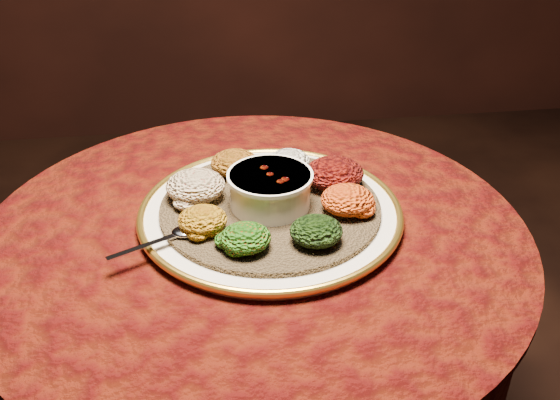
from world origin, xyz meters
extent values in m
cylinder|color=black|center=(0.00, 0.00, 0.34)|extent=(0.12, 0.12, 0.68)
cylinder|color=black|center=(0.00, 0.00, 0.70)|extent=(0.80, 0.80, 0.04)
cylinder|color=#3A0C04|center=(0.00, 0.00, 0.56)|extent=(0.93, 0.93, 0.34)
cylinder|color=#3A0C04|center=(0.00, 0.00, 0.73)|extent=(0.96, 0.96, 0.01)
cylinder|color=silver|center=(0.03, 0.03, 0.74)|extent=(0.56, 0.56, 0.02)
torus|color=gold|center=(0.03, 0.03, 0.75)|extent=(0.47, 0.47, 0.01)
cylinder|color=brown|center=(0.03, 0.03, 0.76)|extent=(0.46, 0.46, 0.01)
cylinder|color=white|center=(0.03, 0.03, 0.79)|extent=(0.14, 0.14, 0.06)
cylinder|color=white|center=(0.03, 0.03, 0.82)|extent=(0.15, 0.15, 0.01)
cylinder|color=#521504|center=(0.03, 0.03, 0.81)|extent=(0.12, 0.12, 0.01)
ellipsoid|color=silver|center=(-0.12, -0.05, 0.77)|extent=(0.05, 0.04, 0.01)
cube|color=silver|center=(-0.18, -0.08, 0.77)|extent=(0.12, 0.07, 0.00)
ellipsoid|color=white|center=(0.09, 0.15, 0.78)|extent=(0.08, 0.08, 0.04)
ellipsoid|color=black|center=(0.16, 0.08, 0.79)|extent=(0.11, 0.10, 0.05)
ellipsoid|color=#C06710|center=(0.16, -0.01, 0.78)|extent=(0.09, 0.09, 0.04)
ellipsoid|color=black|center=(0.09, -0.10, 0.78)|extent=(0.09, 0.08, 0.04)
ellipsoid|color=#B0250B|center=(-0.02, -0.10, 0.78)|extent=(0.08, 0.08, 0.04)
ellipsoid|color=#9B6B0D|center=(-0.09, -0.04, 0.78)|extent=(0.08, 0.08, 0.04)
ellipsoid|color=maroon|center=(-0.10, 0.07, 0.79)|extent=(0.11, 0.10, 0.05)
ellipsoid|color=#8A4810|center=(-0.02, 0.15, 0.78)|extent=(0.09, 0.09, 0.04)
camera|label=1|loc=(-0.08, -0.90, 1.35)|focal=40.00mm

